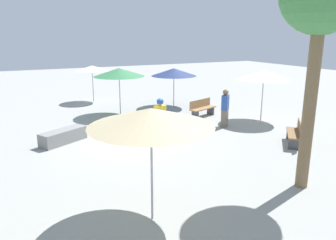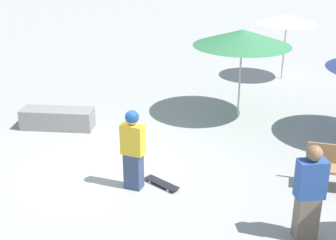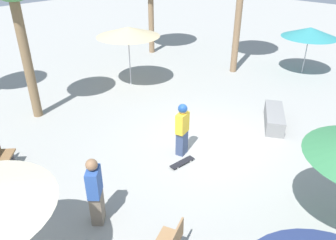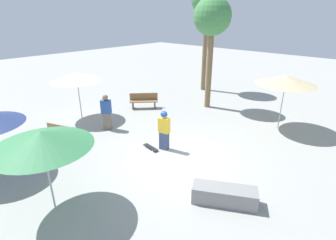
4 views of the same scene
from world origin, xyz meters
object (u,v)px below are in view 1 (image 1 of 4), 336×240
object	(u,v)px
skater_main	(160,117)
shade_umbrella_cream	(264,75)
shade_umbrella_navy	(174,72)
bystander_watching	(225,108)
bench_far	(295,133)
shade_umbrella_tan	(151,117)
shade_umbrella_green	(119,72)
concrete_ledge	(63,136)
skateboard	(166,134)
bench_near	(202,108)
shade_umbrella_white	(92,68)

from	to	relation	value
skater_main	shade_umbrella_cream	bearing A→B (deg)	-7.57
shade_umbrella_cream	shade_umbrella_navy	xyz separation A→B (m)	(2.29, -4.67, -0.23)
shade_umbrella_navy	bystander_watching	bearing A→B (deg)	91.40
shade_umbrella_cream	bystander_watching	size ratio (longest dim) A/B	1.48
bench_far	shade_umbrella_cream	distance (m)	3.91
skater_main	shade_umbrella_tan	xyz separation A→B (m)	(2.58, 5.18, 1.46)
bench_far	shade_umbrella_green	world-z (taller)	shade_umbrella_green
concrete_ledge	shade_umbrella_tan	world-z (taller)	shade_umbrella_tan
shade_umbrella_tan	shade_umbrella_navy	world-z (taller)	shade_umbrella_tan
shade_umbrella_tan	skateboard	bearing A→B (deg)	-118.27
shade_umbrella_cream	bench_near	bearing A→B (deg)	-42.75
concrete_ledge	bench_far	distance (m)	8.71
bench_far	bystander_watching	bearing A→B (deg)	59.23
shade_umbrella_green	shade_umbrella_white	size ratio (longest dim) A/B	1.16
concrete_ledge	shade_umbrella_green	distance (m)	5.17
bench_near	shade_umbrella_white	world-z (taller)	shade_umbrella_white
bench_near	shade_umbrella_white	size ratio (longest dim) A/B	0.75
skateboard	bench_near	world-z (taller)	bench_near
shade_umbrella_cream	shade_umbrella_navy	bearing A→B (deg)	-63.85
skater_main	bench_far	world-z (taller)	skater_main
skater_main	shade_umbrella_navy	distance (m)	6.15
shade_umbrella_green	concrete_ledge	bearing A→B (deg)	45.55
shade_umbrella_navy	concrete_ledge	bearing A→B (deg)	30.51
skateboard	shade_umbrella_tan	distance (m)	6.70
skater_main	shade_umbrella_tan	world-z (taller)	shade_umbrella_tan
shade_umbrella_green	bystander_watching	xyz separation A→B (m)	(-3.46, 4.24, -1.33)
shade_umbrella_white	shade_umbrella_navy	bearing A→B (deg)	137.34
shade_umbrella_white	shade_umbrella_navy	xyz separation A→B (m)	(-3.76, 3.47, -0.07)
skater_main	skateboard	bearing A→B (deg)	29.69
shade_umbrella_green	shade_umbrella_white	distance (m)	4.01
shade_umbrella_tan	bystander_watching	world-z (taller)	shade_umbrella_tan
bench_far	shade_umbrella_navy	xyz separation A→B (m)	(1.05, -7.92, 1.54)
shade_umbrella_cream	bystander_watching	distance (m)	2.56
concrete_ledge	bench_far	world-z (taller)	bench_far
skater_main	bench_near	xyz separation A→B (m)	(-3.41, -2.40, -0.45)
skateboard	concrete_ledge	world-z (taller)	concrete_ledge
skateboard	shade_umbrella_cream	bearing A→B (deg)	7.79
skateboard	concrete_ledge	bearing A→B (deg)	174.83
bench_far	shade_umbrella_white	distance (m)	12.47
skateboard	concrete_ledge	size ratio (longest dim) A/B	0.43
concrete_ledge	shade_umbrella_navy	xyz separation A→B (m)	(-6.71, -3.95, 1.71)
bench_near	shade_umbrella_green	size ratio (longest dim) A/B	0.65
bench_near	shade_umbrella_navy	xyz separation A→B (m)	(0.20, -2.74, 1.54)
skater_main	shade_umbrella_green	distance (m)	4.79
concrete_ledge	shade_umbrella_tan	size ratio (longest dim) A/B	0.71
skateboard	shade_umbrella_cream	distance (m)	5.52
shade_umbrella_white	shade_umbrella_navy	world-z (taller)	shade_umbrella_white
bystander_watching	bench_far	bearing A→B (deg)	-116.09
concrete_ledge	bystander_watching	distance (m)	6.90
concrete_ledge	skater_main	bearing A→B (deg)	161.32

